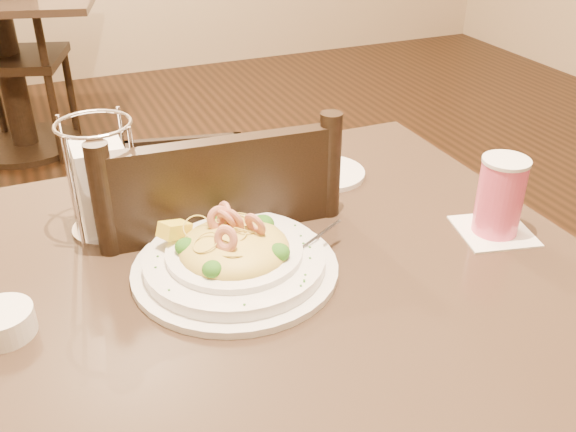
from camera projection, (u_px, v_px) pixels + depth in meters
name	position (u px, v px, depth m)	size (l,w,h in m)	color
main_table	(293.00, 387.00, 1.06)	(0.90, 0.90, 0.75)	black
background_table	(4.00, 44.00, 2.92)	(1.09, 1.09, 0.75)	black
dining_chair_near	(215.00, 308.00, 1.27)	(0.45, 0.45, 0.93)	black
dining_chair_far	(9.00, 52.00, 2.87)	(0.52, 0.52, 0.93)	black
pasta_bowl	(234.00, 256.00, 0.93)	(0.33, 0.30, 0.10)	white
drink_glass	(500.00, 197.00, 1.01)	(0.14, 0.14, 0.13)	white
bread_basket	(187.00, 176.00, 1.17)	(0.25, 0.22, 0.06)	black
napkin_caddy	(103.00, 185.00, 1.01)	(0.12, 0.12, 0.19)	silver
side_plate	(325.00, 173.00, 1.21)	(0.15, 0.15, 0.01)	white
butter_ramekin	(2.00, 322.00, 0.81)	(0.08, 0.08, 0.04)	white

